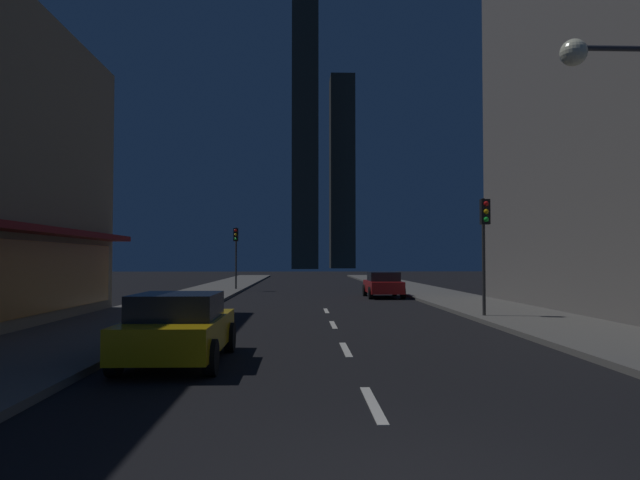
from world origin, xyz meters
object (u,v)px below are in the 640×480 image
Objects in this scene: car_parked_far at (383,284)px; traffic_light_far_left at (236,244)px; fire_hydrant_far_left at (187,300)px; car_parked_near at (179,327)px; street_lamp_right at (612,119)px; traffic_light_near_right at (485,230)px.

car_parked_far is 1.01× the size of traffic_light_far_left.
traffic_light_far_left is at bearing 88.46° from fire_hydrant_far_left.
car_parked_near is 0.64× the size of street_lamp_right.
car_parked_near is 1.01× the size of traffic_light_far_left.
car_parked_far is at bearing -37.42° from traffic_light_far_left.
car_parked_far is 0.64× the size of street_lamp_right.
fire_hydrant_far_left is 0.10× the size of street_lamp_right.
fire_hydrant_far_left is at bearing -91.54° from traffic_light_far_left.
street_lamp_right reaches higher than fire_hydrant_far_left.
traffic_light_far_left is at bearing 93.95° from car_parked_near.
car_parked_far is at bearing 94.85° from street_lamp_right.
fire_hydrant_far_left is at bearing 100.35° from car_parked_near.
car_parked_near is 1.01× the size of traffic_light_near_right.
street_lamp_right reaches higher than car_parked_near.
car_parked_far is at bearing 70.68° from car_parked_near.
car_parked_far is (7.20, 20.54, 0.00)m from car_parked_near.
car_parked_far is 1.01× the size of traffic_light_near_right.
traffic_light_far_left is 30.02m from street_lamp_right.
traffic_light_near_right reaches higher than car_parked_near.
car_parked_near is 1.00× the size of car_parked_far.
traffic_light_near_right is (11.40, -4.30, 2.74)m from fire_hydrant_far_left.
car_parked_near is at bearing 177.33° from street_lamp_right.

